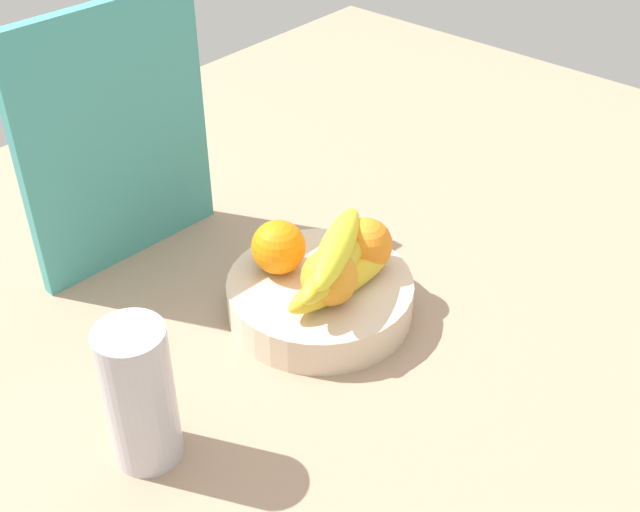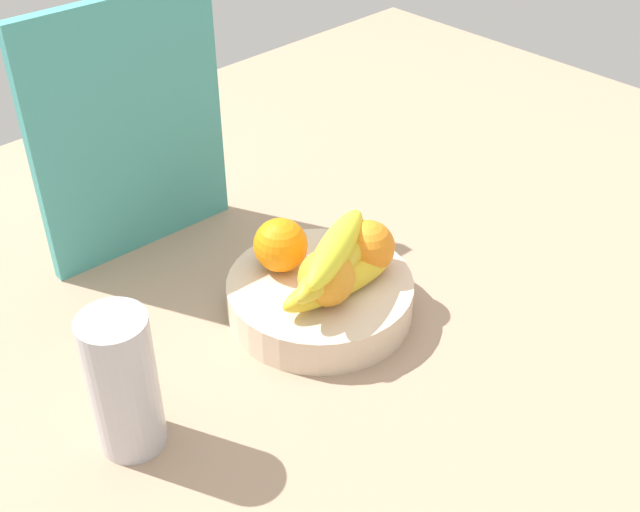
{
  "view_description": "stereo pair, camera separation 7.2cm",
  "coord_description": "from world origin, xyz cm",
  "px_view_note": "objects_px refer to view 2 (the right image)",
  "views": [
    {
      "loc": [
        -65.08,
        -54.68,
        68.24
      ],
      "look_at": [
        -3.99,
        -1.55,
        9.01
      ],
      "focal_mm": 45.36,
      "sensor_mm": 36.0,
      "label": 1
    },
    {
      "loc": [
        -60.14,
        -59.88,
        68.24
      ],
      "look_at": [
        -3.99,
        -1.55,
        9.01
      ],
      "focal_mm": 45.36,
      "sensor_mm": 36.0,
      "label": 2
    }
  ],
  "objects_px": {
    "cutting_board": "(130,131)",
    "banana_bunch": "(337,265)",
    "orange_front_left": "(281,245)",
    "fruit_bowl": "(320,297)",
    "orange_center": "(368,247)",
    "orange_front_right": "(326,278)",
    "thermos_tumbler": "(123,383)"
  },
  "relations": [
    {
      "from": "fruit_bowl",
      "to": "banana_bunch",
      "type": "bearing_deg",
      "value": -89.4
    },
    {
      "from": "orange_front_left",
      "to": "cutting_board",
      "type": "height_order",
      "value": "cutting_board"
    },
    {
      "from": "thermos_tumbler",
      "to": "cutting_board",
      "type": "bearing_deg",
      "value": 53.9
    },
    {
      "from": "cutting_board",
      "to": "thermos_tumbler",
      "type": "distance_m",
      "value": 0.39
    },
    {
      "from": "orange_front_left",
      "to": "orange_front_right",
      "type": "bearing_deg",
      "value": -93.72
    },
    {
      "from": "fruit_bowl",
      "to": "cutting_board",
      "type": "bearing_deg",
      "value": 103.64
    },
    {
      "from": "orange_center",
      "to": "cutting_board",
      "type": "bearing_deg",
      "value": 112.74
    },
    {
      "from": "thermos_tumbler",
      "to": "fruit_bowl",
      "type": "bearing_deg",
      "value": 2.95
    },
    {
      "from": "banana_bunch",
      "to": "orange_center",
      "type": "bearing_deg",
      "value": 5.66
    },
    {
      "from": "orange_front_right",
      "to": "fruit_bowl",
      "type": "bearing_deg",
      "value": 57.44
    },
    {
      "from": "orange_front_left",
      "to": "orange_center",
      "type": "xyz_separation_m",
      "value": [
        0.08,
        -0.08,
        0.0
      ]
    },
    {
      "from": "fruit_bowl",
      "to": "thermos_tumbler",
      "type": "relative_size",
      "value": 1.4
    },
    {
      "from": "cutting_board",
      "to": "banana_bunch",
      "type": "bearing_deg",
      "value": -74.41
    },
    {
      "from": "orange_center",
      "to": "banana_bunch",
      "type": "height_order",
      "value": "banana_bunch"
    },
    {
      "from": "fruit_bowl",
      "to": "orange_front_left",
      "type": "bearing_deg",
      "value": 105.0
    },
    {
      "from": "orange_center",
      "to": "cutting_board",
      "type": "distance_m",
      "value": 0.36
    },
    {
      "from": "thermos_tumbler",
      "to": "orange_center",
      "type": "bearing_deg",
      "value": -1.31
    },
    {
      "from": "fruit_bowl",
      "to": "orange_center",
      "type": "distance_m",
      "value": 0.09
    },
    {
      "from": "orange_front_right",
      "to": "banana_bunch",
      "type": "distance_m",
      "value": 0.02
    },
    {
      "from": "orange_front_left",
      "to": "orange_center",
      "type": "relative_size",
      "value": 1.0
    },
    {
      "from": "orange_center",
      "to": "thermos_tumbler",
      "type": "height_order",
      "value": "thermos_tumbler"
    },
    {
      "from": "banana_bunch",
      "to": "cutting_board",
      "type": "height_order",
      "value": "cutting_board"
    },
    {
      "from": "fruit_bowl",
      "to": "banana_bunch",
      "type": "height_order",
      "value": "banana_bunch"
    },
    {
      "from": "orange_front_left",
      "to": "banana_bunch",
      "type": "xyz_separation_m",
      "value": [
        0.02,
        -0.09,
        0.01
      ]
    },
    {
      "from": "cutting_board",
      "to": "thermos_tumbler",
      "type": "relative_size",
      "value": 2.1
    },
    {
      "from": "orange_front_left",
      "to": "banana_bunch",
      "type": "bearing_deg",
      "value": -79.8
    },
    {
      "from": "banana_bunch",
      "to": "orange_front_left",
      "type": "bearing_deg",
      "value": 100.2
    },
    {
      "from": "fruit_bowl",
      "to": "thermos_tumbler",
      "type": "bearing_deg",
      "value": -177.05
    },
    {
      "from": "banana_bunch",
      "to": "cutting_board",
      "type": "bearing_deg",
      "value": 102.49
    },
    {
      "from": "orange_center",
      "to": "banana_bunch",
      "type": "bearing_deg",
      "value": -174.34
    },
    {
      "from": "fruit_bowl",
      "to": "orange_front_left",
      "type": "xyz_separation_m",
      "value": [
        -0.02,
        0.06,
        0.06
      ]
    },
    {
      "from": "fruit_bowl",
      "to": "orange_center",
      "type": "relative_size",
      "value": 3.41
    }
  ]
}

